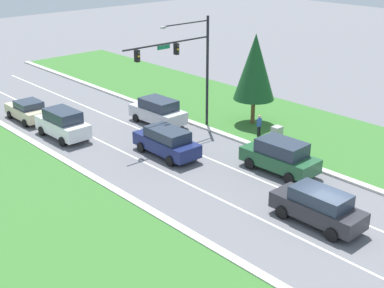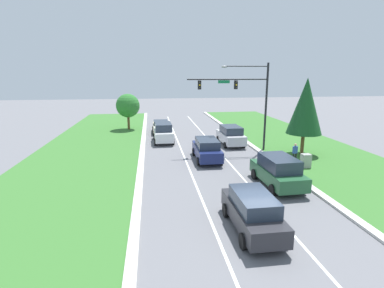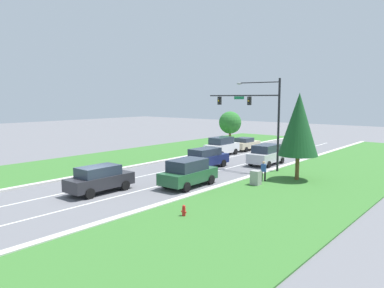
% 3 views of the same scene
% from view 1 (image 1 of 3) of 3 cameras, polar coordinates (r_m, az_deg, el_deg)
% --- Properties ---
extents(ground_plane, '(160.00, 160.00, 0.00)m').
position_cam_1_polar(ground_plane, '(28.46, 14.11, -8.65)').
color(ground_plane, slate).
extents(curb_strip_right, '(0.50, 90.00, 0.15)m').
position_cam_1_polar(curb_strip_right, '(32.82, 19.74, -4.91)').
color(curb_strip_right, beige).
rests_on(curb_strip_right, ground_plane).
extents(curb_strip_left, '(0.50, 90.00, 0.15)m').
position_cam_1_polar(curb_strip_left, '(24.53, 6.43, -13.22)').
color(curb_strip_left, beige).
rests_on(curb_strip_left, ground_plane).
extents(lane_stripe_inner_left, '(0.14, 81.00, 0.01)m').
position_cam_1_polar(lane_stripe_inner_left, '(27.15, 11.93, -10.02)').
color(lane_stripe_inner_left, white).
rests_on(lane_stripe_inner_left, ground_plane).
extents(lane_stripe_inner_right, '(0.14, 81.00, 0.01)m').
position_cam_1_polar(lane_stripe_inner_right, '(29.81, 16.09, -7.38)').
color(lane_stripe_inner_right, white).
rests_on(lane_stripe_inner_right, ground_plane).
extents(traffic_signal_mast, '(7.73, 0.41, 8.42)m').
position_cam_1_polar(traffic_signal_mast, '(38.92, -0.62, 9.09)').
color(traffic_signal_mast, black).
rests_on(traffic_signal_mast, ground_plane).
extents(navy_suv, '(2.20, 5.10, 1.91)m').
position_cam_1_polar(navy_suv, '(35.82, -2.72, 0.26)').
color(navy_suv, navy).
rests_on(navy_suv, ground_plane).
extents(white_suv, '(2.21, 4.79, 2.14)m').
position_cam_1_polar(white_suv, '(40.00, -13.62, 2.13)').
color(white_suv, white).
rests_on(white_suv, ground_plane).
extents(forest_suv, '(2.39, 5.02, 2.08)m').
position_cam_1_polar(forest_suv, '(33.76, 9.39, -1.26)').
color(forest_suv, '#235633').
rests_on(forest_suv, ground_plane).
extents(charcoal_suv, '(2.07, 4.94, 1.91)m').
position_cam_1_polar(charcoal_suv, '(28.26, 13.31, -6.49)').
color(charcoal_suv, '#28282D').
rests_on(charcoal_suv, ground_plane).
extents(champagne_sedan, '(2.15, 4.40, 1.63)m').
position_cam_1_polar(champagne_sedan, '(44.62, -17.08, 3.45)').
color(champagne_sedan, beige).
rests_on(champagne_sedan, ground_plane).
extents(silver_suv, '(2.31, 4.90, 2.03)m').
position_cam_1_polar(silver_suv, '(41.89, -3.65, 3.52)').
color(silver_suv, silver).
rests_on(silver_suv, ground_plane).
extents(utility_cabinet, '(0.70, 0.60, 1.17)m').
position_cam_1_polar(utility_cabinet, '(38.73, 9.03, 1.04)').
color(utility_cabinet, '#9E9E99').
rests_on(utility_cabinet, ground_plane).
extents(pedestrian, '(0.42, 0.31, 1.69)m').
position_cam_1_polar(pedestrian, '(39.38, 7.17, 2.04)').
color(pedestrian, black).
rests_on(pedestrian, ground_plane).
extents(conifer_near_right_tree, '(3.16, 3.16, 7.10)m').
position_cam_1_polar(conifer_near_right_tree, '(41.10, 6.72, 8.17)').
color(conifer_near_right_tree, brown).
rests_on(conifer_near_right_tree, ground_plane).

